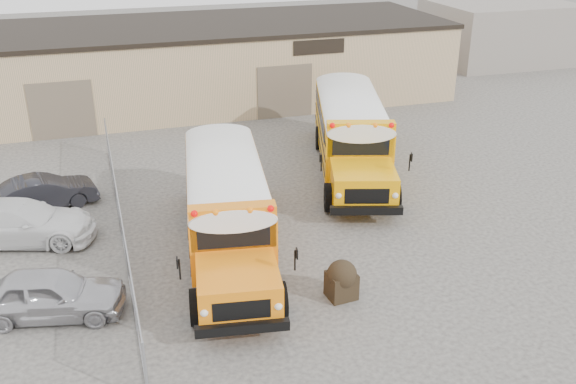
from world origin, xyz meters
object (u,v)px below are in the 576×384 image
object	(u,v)px
school_bus_right	(339,88)
tarp_bundle	(342,279)
car_silver	(49,294)
car_white	(20,222)
school_bus_left	(217,138)
car_dark	(44,193)

from	to	relation	value
school_bus_right	tarp_bundle	bearing A→B (deg)	-111.21
car_silver	car_white	xyz separation A→B (m)	(-1.12, 5.16, 0.02)
car_silver	school_bus_right	bearing A→B (deg)	-32.71
school_bus_left	car_silver	distance (m)	11.39
car_white	car_dark	bearing A→B (deg)	0.23
school_bus_left	school_bus_right	xyz separation A→B (m)	(8.09, 5.89, 0.10)
car_silver	tarp_bundle	bearing A→B (deg)	-88.54
car_white	car_dark	xyz separation A→B (m)	(0.71, 2.69, -0.09)
school_bus_right	tarp_bundle	xyz separation A→B (m)	(-6.43, -16.56, -1.26)
school_bus_left	school_bus_right	size ratio (longest dim) A/B	0.95
school_bus_right	tarp_bundle	size ratio (longest dim) A/B	9.09
car_dark	tarp_bundle	bearing A→B (deg)	-148.47
school_bus_left	car_white	distance (m)	8.97
car_dark	school_bus_left	bearing A→B (deg)	-93.04
car_silver	car_dark	xyz separation A→B (m)	(-0.42, 7.85, -0.07)
school_bus_right	car_white	bearing A→B (deg)	-148.94
car_white	school_bus_right	bearing A→B (deg)	-43.96
school_bus_right	tarp_bundle	world-z (taller)	school_bus_right
car_silver	car_dark	distance (m)	7.87
car_silver	car_white	distance (m)	5.28
car_silver	school_bus_left	bearing A→B (deg)	-25.06
school_bus_right	car_silver	xyz separation A→B (m)	(-15.01, -14.88, -1.17)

